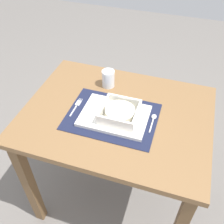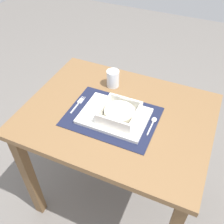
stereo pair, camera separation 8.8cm
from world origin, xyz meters
The scene contains 10 objects.
ground_plane centered at (0.00, 0.00, 0.00)m, with size 6.00×6.00×0.00m, color slate.
dining_table centered at (0.00, 0.00, 0.62)m, with size 0.88×0.68×0.74m.
placemat centered at (-0.01, -0.03, 0.75)m, with size 0.42×0.31×0.00m, color #191E38.
serving_plate centered at (0.00, -0.03, 0.75)m, with size 0.30×0.22×0.02m, color white.
porridge_bowl centered at (0.03, -0.04, 0.79)m, with size 0.16×0.16×0.05m.
fork centered at (-0.20, -0.02, 0.75)m, with size 0.02×0.13×0.00m.
spoon centered at (0.17, 0.01, 0.75)m, with size 0.02×0.12×0.01m.
butter_knife centered at (0.14, -0.05, 0.75)m, with size 0.01×0.14×0.01m.
bread_knife centered at (0.12, -0.04, 0.75)m, with size 0.01×0.14×0.01m.
drinking_glass centered at (-0.10, 0.18, 0.78)m, with size 0.07×0.07×0.09m.
Camera 2 is at (0.33, -0.82, 1.59)m, focal length 41.59 mm.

